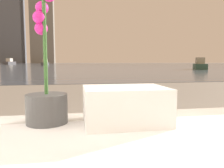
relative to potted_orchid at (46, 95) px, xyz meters
name	(u,v)px	position (x,y,z in m)	size (l,w,h in m)	color
potted_orchid	(46,95)	(0.00, 0.00, 0.00)	(0.13, 0.13, 0.43)	#4C4C4C
towel_stack	(125,105)	(0.26, -0.04, -0.04)	(0.27, 0.20, 0.12)	white
harbor_water	(76,64)	(0.46, 61.06, -0.58)	(180.00, 110.00, 0.01)	slate
harbor_boat_1	(45,63)	(-5.64, 44.13, -0.12)	(1.21, 3.43, 1.28)	#4C4C51
harbor_boat_3	(200,65)	(11.54, 17.84, -0.19)	(2.14, 3.06, 1.09)	#335647
harbor_boat_5	(9,62)	(-17.39, 62.84, 0.02)	(2.38, 4.71, 1.69)	#4C4C51
skyline_tower_1	(12,15)	(-30.05, 117.06, 23.13)	(9.96, 11.44, 47.43)	slate
skyline_tower_2	(42,7)	(-15.68, 117.06, 27.73)	(11.41, 8.06, 56.62)	gray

